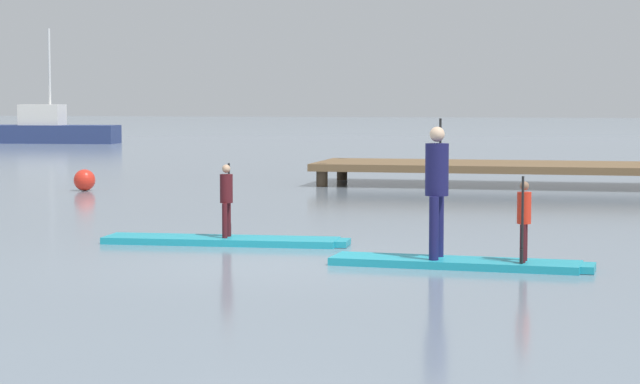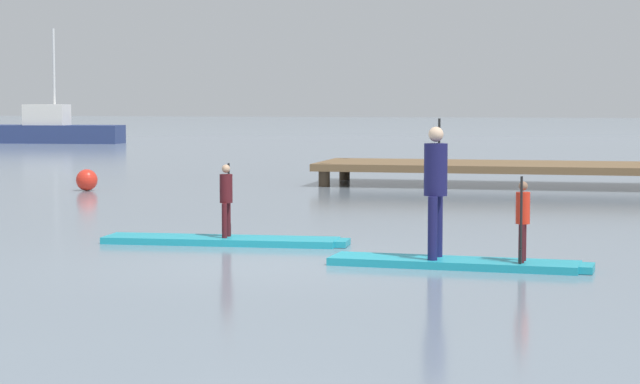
# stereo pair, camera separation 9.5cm
# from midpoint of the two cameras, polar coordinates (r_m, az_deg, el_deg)

# --- Properties ---
(ground_plane) EXTENTS (240.00, 240.00, 0.00)m
(ground_plane) POSITION_cam_midpoint_polar(r_m,az_deg,el_deg) (15.66, -2.20, -3.51)
(ground_plane) COLOR gray
(paddleboard_near) EXTENTS (3.72, 0.93, 0.10)m
(paddleboard_near) POSITION_cam_midpoint_polar(r_m,az_deg,el_deg) (18.02, -4.36, -2.31)
(paddleboard_near) COLOR #1E9EB2
(paddleboard_near) RESTS_ON ground
(paddler_child_solo) EXTENTS (0.20, 0.39, 1.10)m
(paddler_child_solo) POSITION_cam_midpoint_polar(r_m,az_deg,el_deg) (17.96, -4.32, -0.22)
(paddler_child_solo) COLOR #4C1419
(paddler_child_solo) RESTS_ON paddleboard_near
(paddleboard_far) EXTENTS (3.42, 0.93, 0.10)m
(paddleboard_far) POSITION_cam_midpoint_polar(r_m,az_deg,el_deg) (15.62, 6.79, -3.38)
(paddleboard_far) COLOR #1E9EB2
(paddleboard_far) RESTS_ON ground
(paddler_adult) EXTENTS (0.32, 0.53, 1.81)m
(paddler_adult) POSITION_cam_midpoint_polar(r_m,az_deg,el_deg) (15.58, 5.69, 0.43)
(paddler_adult) COLOR #19194C
(paddler_adult) RESTS_ON paddleboard_far
(paddler_child_front) EXTENTS (0.19, 0.37, 1.10)m
(paddler_child_front) POSITION_cam_midpoint_polar(r_m,az_deg,el_deg) (15.42, 9.77, -1.19)
(paddler_child_front) COLOR #4C1419
(paddler_child_front) RESTS_ON paddleboard_far
(fishing_boat_green_midground) EXTENTS (6.77, 2.17, 5.50)m
(fishing_boat_green_midground) POSITION_cam_midpoint_polar(r_m,az_deg,el_deg) (59.42, -12.54, 2.90)
(fishing_boat_green_midground) COLOR navy
(fishing_boat_green_midground) RESTS_ON ground
(floating_dock) EXTENTS (11.84, 3.10, 0.57)m
(floating_dock) POSITION_cam_midpoint_polar(r_m,az_deg,el_deg) (30.11, 11.31, 1.15)
(floating_dock) COLOR brown
(floating_dock) RESTS_ON ground
(mooring_buoy_near) EXTENTS (0.51, 0.51, 0.51)m
(mooring_buoy_near) POSITION_cam_midpoint_polar(r_m,az_deg,el_deg) (28.74, -10.92, 0.57)
(mooring_buoy_near) COLOR red
(mooring_buoy_near) RESTS_ON ground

